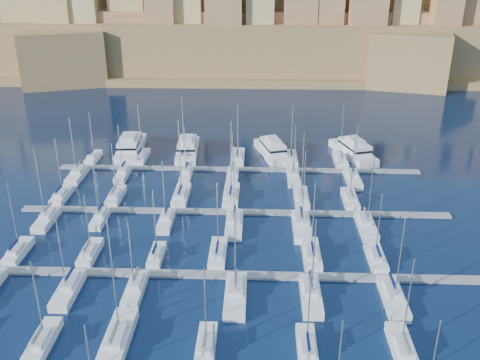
{
  "coord_description": "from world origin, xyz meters",
  "views": [
    {
      "loc": [
        4.62,
        -83.43,
        47.87
      ],
      "look_at": [
        1.34,
        6.0,
        8.81
      ],
      "focal_mm": 40.0,
      "sensor_mm": 36.0,
      "label": 1
    }
  ],
  "objects_px": {
    "motor_yacht_b": "(187,148)",
    "motor_yacht_d": "(354,150)",
    "motor_yacht_c": "(272,150)",
    "motor_yacht_a": "(130,146)",
    "sailboat_4": "(307,348)",
    "sailboat_2": "(118,336)"
  },
  "relations": [
    {
      "from": "motor_yacht_c",
      "to": "motor_yacht_a",
      "type": "bearing_deg",
      "value": 178.12
    },
    {
      "from": "sailboat_2",
      "to": "motor_yacht_b",
      "type": "distance_m",
      "value": 69.32
    },
    {
      "from": "sailboat_4",
      "to": "sailboat_2",
      "type": "bearing_deg",
      "value": 177.23
    },
    {
      "from": "sailboat_4",
      "to": "motor_yacht_b",
      "type": "height_order",
      "value": "sailboat_4"
    },
    {
      "from": "sailboat_2",
      "to": "sailboat_4",
      "type": "xyz_separation_m",
      "value": [
        24.71,
        -1.19,
        -0.07
      ]
    },
    {
      "from": "motor_yacht_b",
      "to": "motor_yacht_d",
      "type": "relative_size",
      "value": 0.94
    },
    {
      "from": "motor_yacht_d",
      "to": "motor_yacht_a",
      "type": "bearing_deg",
      "value": 179.24
    },
    {
      "from": "sailboat_2",
      "to": "motor_yacht_a",
      "type": "bearing_deg",
      "value": 101.46
    },
    {
      "from": "motor_yacht_d",
      "to": "sailboat_4",
      "type": "bearing_deg",
      "value": -103.52
    },
    {
      "from": "sailboat_2",
      "to": "motor_yacht_a",
      "type": "height_order",
      "value": "sailboat_2"
    },
    {
      "from": "motor_yacht_c",
      "to": "motor_yacht_d",
      "type": "relative_size",
      "value": 0.95
    },
    {
      "from": "motor_yacht_b",
      "to": "sailboat_2",
      "type": "bearing_deg",
      "value": -90.29
    },
    {
      "from": "motor_yacht_a",
      "to": "motor_yacht_c",
      "type": "bearing_deg",
      "value": -1.88
    },
    {
      "from": "sailboat_2",
      "to": "sailboat_4",
      "type": "relative_size",
      "value": 1.45
    },
    {
      "from": "sailboat_2",
      "to": "motor_yacht_c",
      "type": "bearing_deg",
      "value": 72.69
    },
    {
      "from": "sailboat_4",
      "to": "motor_yacht_a",
      "type": "height_order",
      "value": "sailboat_4"
    },
    {
      "from": "motor_yacht_c",
      "to": "motor_yacht_d",
      "type": "bearing_deg",
      "value": 1.23
    },
    {
      "from": "motor_yacht_b",
      "to": "motor_yacht_c",
      "type": "distance_m",
      "value": 21.2
    },
    {
      "from": "sailboat_4",
      "to": "motor_yacht_d",
      "type": "bearing_deg",
      "value": 76.48
    },
    {
      "from": "sailboat_4",
      "to": "motor_yacht_b",
      "type": "xyz_separation_m",
      "value": [
        -24.35,
        70.51,
        1.0
      ]
    },
    {
      "from": "motor_yacht_c",
      "to": "sailboat_2",
      "type": "bearing_deg",
      "value": -107.31
    },
    {
      "from": "sailboat_4",
      "to": "motor_yacht_b",
      "type": "bearing_deg",
      "value": 109.06
    }
  ]
}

